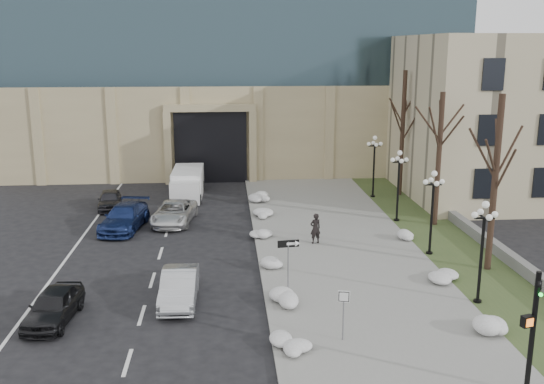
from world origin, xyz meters
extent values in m
cube|color=gray|center=(3.50, 14.00, 0.06)|extent=(9.00, 40.00, 0.12)
cube|color=gray|center=(-1.00, 14.00, 0.07)|extent=(0.30, 40.00, 0.14)
cube|color=#384B25|center=(10.00, 14.00, 0.05)|extent=(4.00, 40.00, 0.10)
cube|color=slate|center=(12.00, 16.00, 0.35)|extent=(0.50, 30.00, 0.70)
cube|color=tan|center=(-2.00, 42.00, 4.00)|extent=(40.00, 20.00, 8.00)
cube|color=black|center=(-4.00, 33.00, 3.00)|extent=(6.00, 2.50, 6.00)
cube|color=tan|center=(-4.00, 31.60, 6.30)|extent=(7.50, 0.60, 0.60)
cube|color=tan|center=(-7.50, 31.60, 3.00)|extent=(0.60, 0.60, 6.00)
cube|color=tan|center=(-0.50, 31.60, 3.00)|extent=(0.60, 0.60, 6.00)
cube|color=tan|center=(22.00, 28.00, 6.00)|extent=(22.00, 18.00, 12.00)
cube|color=black|center=(14.00, 19.00, 2.50)|extent=(1.40, 0.25, 2.00)
cube|color=black|center=(18.00, 19.00, 2.50)|extent=(1.40, 0.25, 2.00)
cube|color=black|center=(14.00, 19.00, 6.00)|extent=(1.40, 0.25, 2.00)
cube|color=black|center=(14.00, 19.00, 9.50)|extent=(1.40, 0.25, 2.00)
imported|color=black|center=(-10.06, 5.69, 0.70)|extent=(2.01, 4.23, 1.40)
imported|color=#AAAEB2|center=(-4.97, 7.25, 0.73)|extent=(1.61, 4.47, 1.47)
imported|color=navy|center=(-9.17, 18.77, 0.77)|extent=(2.97, 5.59, 1.54)
imported|color=silver|center=(-6.19, 19.94, 0.70)|extent=(3.05, 5.36, 1.41)
imported|color=#2A292E|center=(-11.00, 23.90, 0.66)|extent=(2.04, 4.04, 1.32)
imported|color=black|center=(2.29, 14.74, 1.01)|extent=(0.75, 0.60, 1.78)
cube|color=silver|center=(-5.71, 27.66, 1.01)|extent=(2.29, 5.08, 2.02)
cube|color=silver|center=(-5.75, 24.63, 0.91)|extent=(2.14, 1.65, 1.62)
cylinder|color=black|center=(-6.76, 24.85, 0.35)|extent=(0.26, 0.71, 0.71)
cylinder|color=black|center=(-4.74, 24.82, 0.35)|extent=(0.26, 0.71, 0.71)
cylinder|color=black|center=(-6.70, 29.19, 0.35)|extent=(0.26, 0.71, 0.71)
cylinder|color=black|center=(-4.68, 29.16, 0.35)|extent=(0.26, 0.71, 0.71)
cylinder|color=slate|center=(-0.06, 7.37, 1.35)|extent=(0.06, 0.06, 2.70)
cube|color=black|center=(-0.06, 7.37, 2.60)|extent=(0.98, 0.16, 0.33)
cube|color=white|center=(0.10, 7.37, 2.60)|extent=(0.46, 0.07, 0.12)
cone|color=white|center=(0.36, 7.39, 2.60)|extent=(0.26, 0.30, 0.27)
cylinder|color=slate|center=(1.61, 2.90, 1.06)|extent=(0.06, 0.06, 2.11)
cube|color=white|center=(1.61, 2.90, 1.92)|extent=(0.46, 0.15, 0.46)
cube|color=black|center=(1.60, 2.88, 1.92)|extent=(0.39, 0.11, 0.40)
cube|color=white|center=(1.60, 2.87, 1.92)|extent=(0.34, 0.09, 0.35)
cylinder|color=black|center=(6.91, -1.23, 2.18)|extent=(0.17, 0.17, 4.36)
imported|color=black|center=(6.91, -1.23, 3.59)|extent=(0.43, 0.99, 0.20)
sphere|color=#19E533|center=(6.96, -1.38, 3.65)|extent=(0.13, 0.13, 0.13)
cube|color=black|center=(6.65, -1.30, 2.72)|extent=(0.43, 0.32, 0.38)
cube|color=orange|center=(6.68, -1.42, 2.72)|extent=(0.27, 0.10, 0.27)
ellipsoid|color=silver|center=(-0.53, 2.46, 0.30)|extent=(1.10, 1.60, 0.36)
ellipsoid|color=silver|center=(-0.36, 6.65, 0.30)|extent=(1.10, 1.60, 0.36)
ellipsoid|color=silver|center=(-0.49, 10.91, 0.30)|extent=(1.10, 1.60, 0.36)
ellipsoid|color=silver|center=(-0.69, 15.97, 0.30)|extent=(1.10, 1.60, 0.36)
ellipsoid|color=silver|center=(-0.30, 20.38, 0.30)|extent=(1.10, 1.60, 0.36)
ellipsoid|color=silver|center=(-0.52, 25.17, 0.30)|extent=(1.10, 1.60, 0.36)
ellipsoid|color=silver|center=(7.51, 3.03, 0.30)|extent=(1.10, 1.60, 0.36)
ellipsoid|color=silver|center=(7.67, 8.60, 0.30)|extent=(1.10, 1.60, 0.36)
ellipsoid|color=silver|center=(7.80, 14.86, 0.30)|extent=(1.10, 1.60, 0.36)
ellipsoid|color=silver|center=(-0.33, 24.60, 0.30)|extent=(1.10, 1.60, 0.36)
cylinder|color=black|center=(8.30, 6.00, 0.10)|extent=(0.36, 0.36, 0.20)
cylinder|color=black|center=(8.30, 6.00, 2.00)|extent=(0.14, 0.14, 4.00)
cylinder|color=black|center=(8.30, 6.00, 4.00)|extent=(0.10, 0.90, 0.10)
cylinder|color=black|center=(8.30, 6.00, 4.00)|extent=(0.90, 0.10, 0.10)
sphere|color=silver|center=(8.30, 6.00, 4.60)|extent=(0.32, 0.32, 0.32)
sphere|color=silver|center=(8.75, 6.00, 4.15)|extent=(0.28, 0.28, 0.28)
sphere|color=silver|center=(7.85, 6.00, 4.15)|extent=(0.28, 0.28, 0.28)
sphere|color=silver|center=(8.30, 6.45, 4.15)|extent=(0.28, 0.28, 0.28)
sphere|color=silver|center=(8.30, 5.55, 4.15)|extent=(0.28, 0.28, 0.28)
cylinder|color=black|center=(8.30, 12.50, 0.10)|extent=(0.36, 0.36, 0.20)
cylinder|color=black|center=(8.30, 12.50, 2.00)|extent=(0.14, 0.14, 4.00)
cylinder|color=black|center=(8.30, 12.50, 4.00)|extent=(0.10, 0.90, 0.10)
cylinder|color=black|center=(8.30, 12.50, 4.00)|extent=(0.90, 0.10, 0.10)
sphere|color=silver|center=(8.30, 12.50, 4.60)|extent=(0.32, 0.32, 0.32)
sphere|color=silver|center=(8.75, 12.50, 4.15)|extent=(0.28, 0.28, 0.28)
sphere|color=silver|center=(7.85, 12.50, 4.15)|extent=(0.28, 0.28, 0.28)
sphere|color=silver|center=(8.30, 12.95, 4.15)|extent=(0.28, 0.28, 0.28)
sphere|color=silver|center=(8.30, 12.05, 4.15)|extent=(0.28, 0.28, 0.28)
cylinder|color=black|center=(8.30, 19.00, 0.10)|extent=(0.36, 0.36, 0.20)
cylinder|color=black|center=(8.30, 19.00, 2.00)|extent=(0.14, 0.14, 4.00)
cylinder|color=black|center=(8.30, 19.00, 4.00)|extent=(0.10, 0.90, 0.10)
cylinder|color=black|center=(8.30, 19.00, 4.00)|extent=(0.90, 0.10, 0.10)
sphere|color=silver|center=(8.30, 19.00, 4.60)|extent=(0.32, 0.32, 0.32)
sphere|color=silver|center=(8.75, 19.00, 4.15)|extent=(0.28, 0.28, 0.28)
sphere|color=silver|center=(7.85, 19.00, 4.15)|extent=(0.28, 0.28, 0.28)
sphere|color=silver|center=(8.30, 19.45, 4.15)|extent=(0.28, 0.28, 0.28)
sphere|color=silver|center=(8.30, 18.55, 4.15)|extent=(0.28, 0.28, 0.28)
cylinder|color=black|center=(8.30, 25.50, 0.10)|extent=(0.36, 0.36, 0.20)
cylinder|color=black|center=(8.30, 25.50, 2.00)|extent=(0.14, 0.14, 4.00)
cylinder|color=black|center=(8.30, 25.50, 4.00)|extent=(0.10, 0.90, 0.10)
cylinder|color=black|center=(8.30, 25.50, 4.00)|extent=(0.90, 0.10, 0.10)
sphere|color=silver|center=(8.30, 25.50, 4.60)|extent=(0.32, 0.32, 0.32)
sphere|color=silver|center=(8.75, 25.50, 4.15)|extent=(0.28, 0.28, 0.28)
sphere|color=silver|center=(7.85, 25.50, 4.15)|extent=(0.28, 0.28, 0.28)
sphere|color=silver|center=(8.30, 25.95, 4.15)|extent=(0.28, 0.28, 0.28)
sphere|color=silver|center=(8.30, 25.05, 4.15)|extent=(0.28, 0.28, 0.28)
cylinder|color=black|center=(10.50, 10.00, 4.50)|extent=(0.32, 0.32, 9.00)
cylinder|color=black|center=(10.50, 18.00, 4.25)|extent=(0.32, 0.32, 8.50)
cylinder|color=black|center=(10.50, 26.00, 4.75)|extent=(0.32, 0.32, 9.50)
camera|label=1|loc=(-2.81, -18.31, 11.21)|focal=40.00mm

